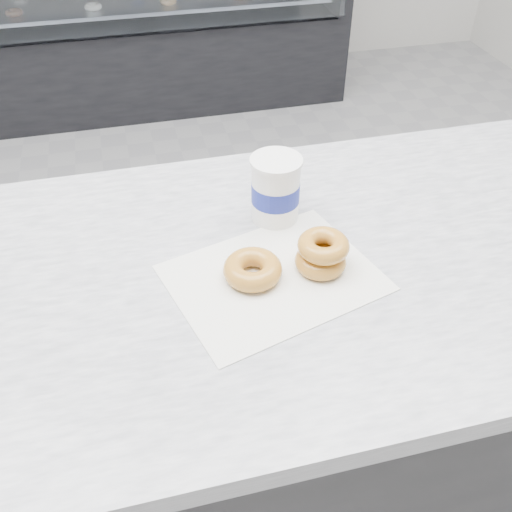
# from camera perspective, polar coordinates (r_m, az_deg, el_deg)

# --- Properties ---
(ground) EXTENTS (5.00, 5.00, 0.00)m
(ground) POSITION_cam_1_polar(r_m,az_deg,el_deg) (2.05, -5.72, -9.32)
(ground) COLOR #959597
(ground) RESTS_ON ground
(counter) EXTENTS (3.06, 0.76, 0.90)m
(counter) POSITION_cam_1_polar(r_m,az_deg,el_deg) (1.33, -2.56, -16.00)
(counter) COLOR #333335
(counter) RESTS_ON ground
(display_case) EXTENTS (2.40, 0.74, 1.25)m
(display_case) POSITION_cam_1_polar(r_m,az_deg,el_deg) (3.61, -12.34, 22.44)
(display_case) COLOR black
(display_case) RESTS_ON ground
(wax_paper) EXTENTS (0.40, 0.34, 0.00)m
(wax_paper) POSITION_cam_1_polar(r_m,az_deg,el_deg) (0.98, 1.75, -2.17)
(wax_paper) COLOR white
(wax_paper) RESTS_ON counter
(donut_single) EXTENTS (0.11, 0.11, 0.04)m
(donut_single) POSITION_cam_1_polar(r_m,az_deg,el_deg) (0.96, -0.34, -1.34)
(donut_single) COLOR gold
(donut_single) RESTS_ON wax_paper
(donut_stack) EXTENTS (0.10, 0.10, 0.06)m
(donut_stack) POSITION_cam_1_polar(r_m,az_deg,el_deg) (0.98, 6.61, 0.27)
(donut_stack) COLOR gold
(donut_stack) RESTS_ON wax_paper
(coffee_cup) EXTENTS (0.11, 0.11, 0.13)m
(coffee_cup) POSITION_cam_1_polar(r_m,az_deg,el_deg) (1.07, 1.97, 6.75)
(coffee_cup) COLOR white
(coffee_cup) RESTS_ON counter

